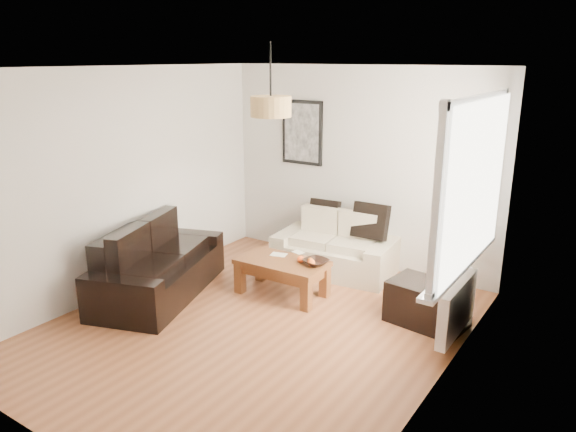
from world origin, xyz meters
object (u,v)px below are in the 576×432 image
Objects in this scene: loveseat_cream at (335,244)px; sofa_leather at (158,262)px; ottoman at (428,304)px; coffee_table at (282,277)px.

loveseat_cream is 2.23m from sofa_leather.
ottoman is at bearing -31.57° from loveseat_cream.
sofa_leather reaches higher than ottoman.
loveseat_cream is at bearing -56.91° from sofa_leather.
sofa_leather is at bearing -160.42° from ottoman.
sofa_leather is 1.45m from coffee_table.
coffee_table is (-0.17, -0.97, -0.16)m from loveseat_cream.
loveseat_cream is 1.68m from ottoman.
coffee_table is at bearing -75.74° from sofa_leather.
coffee_table is 1.33× the size of ottoman.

